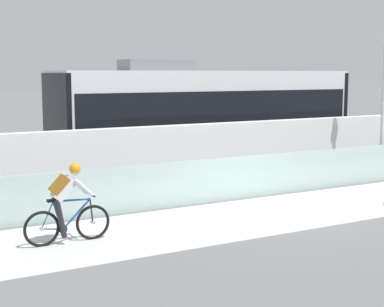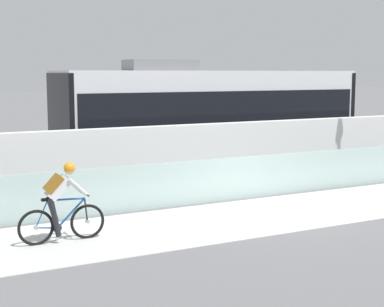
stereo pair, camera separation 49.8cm
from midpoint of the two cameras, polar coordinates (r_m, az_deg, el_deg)
The scene contains 8 objects.
ground_plane at distance 14.71m, azimuth 9.42°, elevation -5.63°, with size 200.00×200.00×0.00m, color slate.
bike_path_deck at distance 14.70m, azimuth 9.42°, elevation -5.61°, with size 32.00×3.20×0.01m, color silver.
glass_parapet at distance 16.07m, azimuth 5.47°, elevation -2.35°, with size 32.00×0.05×1.14m, color #ADC6C1.
concrete_barrier_wall at distance 17.52m, azimuth 2.25°, elevation -0.23°, with size 32.00×0.36×1.90m, color white.
tram_rail_near at distance 19.83m, azimuth -1.38°, elevation -2.06°, with size 32.00×0.08×0.01m, color #595654.
tram_rail_far at distance 21.10m, azimuth -3.12°, elevation -1.47°, with size 32.00×0.08×0.01m, color #595654.
tram at distance 21.16m, azimuth 2.54°, elevation 3.71°, with size 11.06×2.54×3.81m.
cyclist_on_bike at distance 12.10m, azimuth -11.29°, elevation -4.69°, with size 1.77×0.58×1.61m.
Camera 2 is at (-8.51, -11.47, 3.37)m, focal length 55.62 mm.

